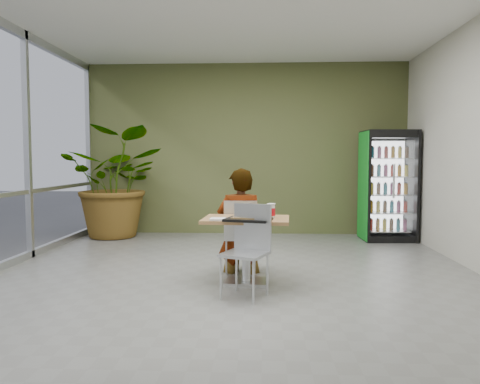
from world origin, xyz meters
The scene contains 12 objects.
ground centered at (0.00, 0.00, 0.00)m, with size 7.00×7.00×0.00m, color slate.
room_envelope centered at (0.00, 0.00, 1.60)m, with size 6.00×7.00×3.20m, color beige, non-canonical shape.
dining_table centered at (0.15, -0.10, 0.54)m, with size 1.00×0.73×0.75m.
chair_far centered at (0.06, 0.39, 0.53)m, with size 0.42×0.42×0.91m.
chair_near centered at (0.19, -0.55, 0.55)m, with size 0.55×0.55×0.94m.
seated_woman centered at (0.06, 0.43, 0.50)m, with size 0.59×0.38×1.60m, color black.
pizza_plate centered at (0.13, -0.08, 0.77)m, with size 0.31×0.25×0.03m.
soda_cup centered at (0.43, -0.12, 0.83)m, with size 0.09×0.09×0.17m.
napkin_stack centered at (-0.15, -0.31, 0.76)m, with size 0.16×0.16×0.02m, color white.
cafeteria_tray centered at (0.18, -0.35, 0.76)m, with size 0.47×0.34×0.03m, color black.
beverage_fridge centered at (2.51, 2.89, 0.95)m, with size 0.90×0.70×1.90m.
potted_plant centered at (-2.30, 2.99, 0.99)m, with size 1.79×1.54×1.98m, color #316428.
Camera 1 is at (0.34, -5.32, 1.41)m, focal length 35.00 mm.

